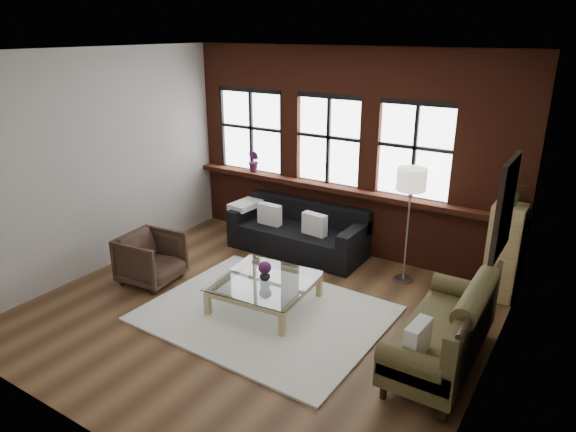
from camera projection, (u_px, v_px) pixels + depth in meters
The scene contains 26 objects.
floor at pixel (257, 312), 6.60m from camera, with size 5.50×5.50×0.00m, color #4B301B.
ceiling at pixel (250, 51), 5.50m from camera, with size 5.50×5.50×0.00m, color white.
wall_back at pixel (347, 153), 8.03m from camera, with size 5.50×5.50×0.00m, color #ACA8A0.
wall_front at pixel (69, 274), 4.06m from camera, with size 5.50×5.50×0.00m, color #ACA8A0.
wall_left at pixel (100, 163), 7.43m from camera, with size 5.00×5.00×0.00m, color #ACA8A0.
wall_right at pixel (498, 242), 4.67m from camera, with size 5.00×5.00×0.00m, color #ACA8A0.
brick_backwall at pixel (346, 153), 7.98m from camera, with size 5.50×0.12×3.20m, color #512013, non-canonical shape.
sill_ledge at pixel (342, 189), 8.11m from camera, with size 5.50×0.30×0.08m, color #512013.
window_left at pixel (252, 132), 8.84m from camera, with size 1.38×0.10×1.50m, color black, non-canonical shape.
window_mid at pixel (329, 142), 8.09m from camera, with size 1.38×0.10×1.50m, color black, non-canonical shape.
window_right at pixel (415, 152), 7.39m from camera, with size 1.38×0.10×1.50m, color black, non-canonical shape.
wall_poster at pixel (506, 207), 4.84m from camera, with size 0.05×0.74×0.94m, color black, non-canonical shape.
shag_rug at pixel (266, 313), 6.54m from camera, with size 2.89×2.27×0.03m, color silver.
dark_sofa at pixel (297, 229), 8.24m from camera, with size 2.20×0.89×0.80m, color black, non-canonical shape.
pillow_a at pixel (270, 214), 8.33m from camera, with size 0.40×0.14×0.34m, color white.
pillow_b at pixel (314, 224), 7.91m from camera, with size 0.40×0.14×0.34m, color white.
vintage_settee at pixel (443, 323), 5.41m from camera, with size 0.85×1.92×1.02m, color #494321, non-canonical shape.
pillow_settee at pixel (418, 339), 4.95m from camera, with size 0.14×0.38×0.34m, color white.
armchair at pixel (151, 258), 7.29m from camera, with size 0.76×0.78×0.71m, color #312118.
coffee_table at pixel (265, 294), 6.67m from camera, with size 1.18×1.18×0.40m, color tan, non-canonical shape.
vase at pixel (265, 275), 6.57m from camera, with size 0.14×0.14×0.15m, color #B2B2B2.
flowers at pixel (265, 268), 6.54m from camera, with size 0.17×0.17×0.17m, color #5A1F52.
drawer_chest at pixel (504, 252), 6.76m from camera, with size 0.40×0.40×1.31m, color tan.
potted_plant_top at pixel (513, 193), 6.47m from camera, with size 0.30×0.26×0.34m, color #2D5923.
floor_lamp at pixel (408, 222), 7.11m from camera, with size 0.40×0.40×1.82m, color #A5A5A8, non-canonical shape.
sill_plant at pixel (254, 161), 8.85m from camera, with size 0.21×0.17×0.39m, color #5A1F52.
Camera 1 is at (3.42, -4.66, 3.44)m, focal length 32.00 mm.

